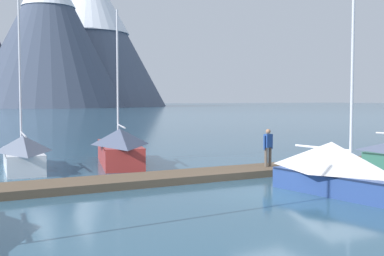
# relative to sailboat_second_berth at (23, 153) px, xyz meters

# --- Properties ---
(ground_plane) EXTENTS (700.00, 700.00, 0.00)m
(ground_plane) POSITION_rel_sailboat_second_berth_xyz_m (6.72, -10.35, -0.79)
(ground_plane) COLOR #335B75
(mountain_east_summit) EXTENTS (60.67, 60.67, 60.73)m
(mountain_east_summit) POSITION_rel_sailboat_second_berth_xyz_m (41.71, 178.72, 30.36)
(mountain_east_summit) COLOR #424C60
(mountain_east_summit) RESTS_ON ground
(mountain_rear_spur) EXTENTS (73.50, 73.50, 68.73)m
(mountain_rear_spur) POSITION_rel_sailboat_second_berth_xyz_m (66.35, 205.57, 35.63)
(mountain_rear_spur) COLOR #4C566B
(mountain_rear_spur) RESTS_ON ground
(dock) EXTENTS (28.07, 2.76, 0.30)m
(dock) POSITION_rel_sailboat_second_berth_xyz_m (6.72, -6.35, -0.65)
(dock) COLOR brown
(dock) RESTS_ON ground
(sailboat_second_berth) EXTENTS (2.28, 6.34, 8.39)m
(sailboat_second_berth) POSITION_rel_sailboat_second_berth_xyz_m (0.00, 0.00, 0.00)
(sailboat_second_berth) COLOR white
(sailboat_second_berth) RESTS_ON ground
(sailboat_mid_dock_port) EXTENTS (3.54, 7.36, 7.90)m
(sailboat_mid_dock_port) POSITION_rel_sailboat_second_berth_xyz_m (4.73, -0.15, 0.08)
(sailboat_mid_dock_port) COLOR #B2332D
(sailboat_mid_dock_port) RESTS_ON ground
(sailboat_mid_dock_starboard) EXTENTS (2.24, 6.06, 7.63)m
(sailboat_mid_dock_starboard) POSITION_rel_sailboat_second_berth_xyz_m (8.55, -11.72, 0.07)
(sailboat_mid_dock_starboard) COLOR navy
(sailboat_mid_dock_starboard) RESTS_ON ground
(person_on_dock) EXTENTS (0.58, 0.29, 1.69)m
(person_on_dock) POSITION_rel_sailboat_second_berth_xyz_m (9.44, -6.47, 0.47)
(person_on_dock) COLOR brown
(person_on_dock) RESTS_ON dock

